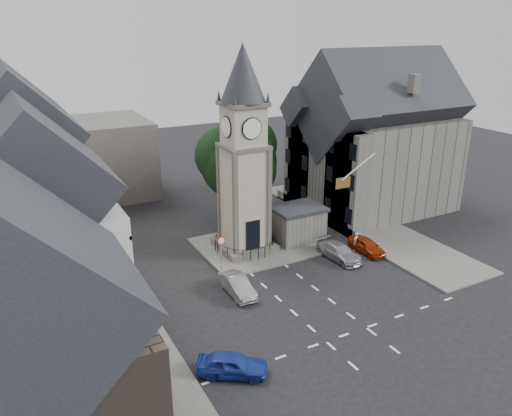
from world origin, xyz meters
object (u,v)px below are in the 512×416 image
clock_tower (244,154)px  car_east_red (367,246)px  stone_shelter (297,224)px  car_west_blue (232,365)px  pedestrian (356,241)px

clock_tower → car_east_red: bearing=-31.1°
stone_shelter → car_west_blue: 18.02m
car_east_red → pedestrian: 0.95m
stone_shelter → pedestrian: 5.07m
clock_tower → stone_shelter: (4.80, -0.49, -6.57)m
car_west_blue → pedestrian: 18.11m
pedestrian → clock_tower: bearing=-50.0°
clock_tower → pedestrian: size_ratio=10.70×
clock_tower → car_east_red: size_ratio=4.55×
clock_tower → stone_shelter: size_ratio=3.78×
car_west_blue → car_east_red: bearing=-29.2°
car_east_red → pedestrian: (-0.50, 0.79, 0.15)m
clock_tower → car_west_blue: (-7.61, -13.52, -7.48)m
car_east_red → stone_shelter: bearing=129.2°
car_west_blue → pedestrian: size_ratio=2.48×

